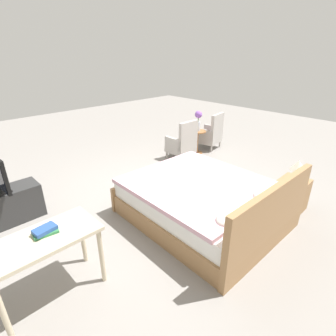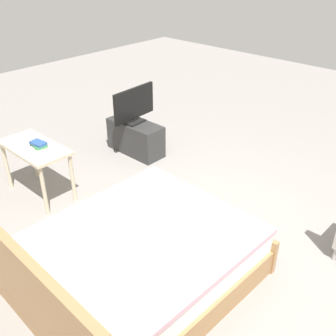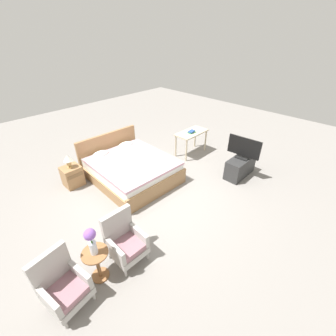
% 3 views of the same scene
% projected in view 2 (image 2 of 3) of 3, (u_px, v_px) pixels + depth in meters
% --- Properties ---
extents(ground_plane, '(16.00, 16.00, 0.00)m').
position_uv_depth(ground_plane, '(194.00, 241.00, 4.55)').
color(ground_plane, gray).
extents(bed, '(1.87, 2.22, 0.96)m').
position_uv_depth(bed, '(136.00, 262.00, 3.83)').
color(bed, '#997047').
rests_on(bed, ground_plane).
extents(tv_stand, '(0.96, 0.40, 0.52)m').
position_uv_depth(tv_stand, '(136.00, 137.00, 6.36)').
color(tv_stand, '#2D2D2D').
rests_on(tv_stand, ground_plane).
extents(tv_flatscreen, '(0.22, 0.84, 0.57)m').
position_uv_depth(tv_flatscreen, '(134.00, 105.00, 6.08)').
color(tv_flatscreen, black).
rests_on(tv_flatscreen, tv_stand).
extents(vanity_desk, '(1.04, 0.52, 0.73)m').
position_uv_depth(vanity_desk, '(35.00, 153.00, 5.11)').
color(vanity_desk, beige).
rests_on(vanity_desk, ground_plane).
extents(book_stack, '(0.24, 0.17, 0.06)m').
position_uv_depth(book_stack, '(38.00, 144.00, 5.03)').
color(book_stack, '#337A47').
rests_on(book_stack, vanity_desk).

